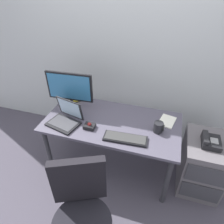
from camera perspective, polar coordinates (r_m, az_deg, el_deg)
ground_plane at (r=2.62m, az=0.00°, el=-14.68°), size 8.00×8.00×0.00m
back_wall at (r=2.43m, az=5.22°, el=20.92°), size 6.00×0.10×2.80m
desk at (r=2.18m, az=0.00°, el=-4.23°), size 1.41×0.72×0.70m
file_cabinet at (r=2.42m, az=23.89°, el=-13.26°), size 0.42×0.53×0.63m
desk_phone at (r=2.17m, az=25.91°, el=-7.43°), size 0.17×0.20×0.09m
office_chair at (r=1.78m, az=-8.24°, el=-27.87°), size 0.54×0.55×0.96m
monitor_main at (r=2.20m, az=-11.79°, el=6.31°), size 0.50×0.18×0.45m
keyboard at (r=1.91m, az=3.75°, el=-7.40°), size 0.42×0.16×0.03m
laptop at (r=2.13m, az=-12.90°, el=-1.64°), size 0.36×0.33×0.24m
trackball_mouse at (r=2.04m, az=-6.32°, el=-3.94°), size 0.11×0.09×0.07m
coffee_mug at (r=2.02m, az=12.94°, el=-4.20°), size 0.10×0.09×0.11m
paper_notepad at (r=2.19m, az=15.21°, el=-2.50°), size 0.19×0.23×0.01m
banana at (r=2.46m, az=-10.44°, el=3.20°), size 0.17×0.16×0.04m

